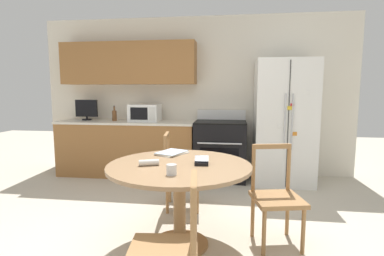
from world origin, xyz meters
TOP-DOWN VIEW (x-y plane):
  - ground_plane at (0.00, 0.00)m, footprint 14.00×14.00m
  - back_wall at (-0.30, 2.59)m, footprint 5.20×0.44m
  - kitchen_counter at (-1.08, 2.29)m, footprint 2.26×0.64m
  - refrigerator at (1.40, 2.22)m, footprint 0.86×0.76m
  - oven_range at (0.45, 2.26)m, footprint 0.79×0.68m
  - microwave at (-0.78, 2.31)m, footprint 0.48×0.37m
  - countertop_tv at (-1.81, 2.35)m, footprint 0.37×0.16m
  - counter_bottle at (-1.29, 2.29)m, footprint 0.07×0.07m
  - dining_table at (0.18, 0.13)m, footprint 1.27×1.27m
  - dining_chair_right at (1.05, 0.29)m, footprint 0.50×0.50m
  - dining_chair_far at (0.03, 1.00)m, footprint 0.47×0.47m
  - dining_chair_near at (0.26, -0.75)m, footprint 0.47×0.47m
  - candle_glass at (0.18, -0.20)m, footprint 0.08×0.08m
  - folded_napkin at (-0.07, 0.04)m, footprint 0.18×0.11m
  - wallet at (0.38, 0.14)m, footprint 0.13×0.14m
  - mail_stack at (0.03, 0.54)m, footprint 0.35×0.37m

SIDE VIEW (x-z plane):
  - ground_plane at x=0.00m, z-range 0.00..0.00m
  - dining_chair_right at x=1.05m, z-range -0.02..0.89m
  - dining_chair_far at x=0.03m, z-range -0.02..0.89m
  - dining_chair_near at x=0.26m, z-range -0.02..0.89m
  - kitchen_counter at x=-1.08m, z-range 0.00..0.90m
  - oven_range at x=0.45m, z-range -0.07..1.01m
  - dining_table at x=0.18m, z-range 0.24..1.00m
  - mail_stack at x=0.03m, z-range 0.76..0.78m
  - folded_napkin at x=-0.07m, z-range 0.76..0.81m
  - wallet at x=0.38m, z-range 0.75..0.82m
  - candle_glass at x=0.18m, z-range 0.75..0.83m
  - refrigerator at x=1.40m, z-range 0.00..1.85m
  - counter_bottle at x=-1.29m, z-range 0.87..1.12m
  - microwave at x=-0.78m, z-range 0.90..1.18m
  - countertop_tv at x=-1.81m, z-range 0.91..1.26m
  - back_wall at x=-0.30m, z-range 0.15..2.75m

